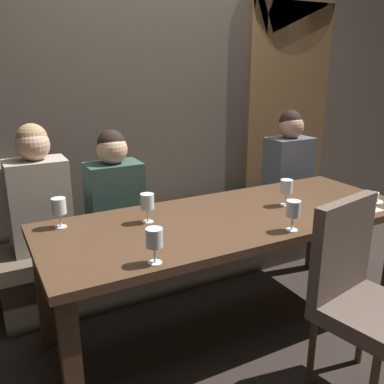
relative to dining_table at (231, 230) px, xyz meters
The scene contains 16 objects.
ground 0.65m from the dining_table, ahead, with size 9.00×9.00×0.00m, color black.
back_wall_tiled 1.49m from the dining_table, 90.00° to the left, with size 6.00×0.12×3.00m, color brown.
arched_door 1.91m from the dining_table, 40.43° to the left, with size 0.90×0.05×2.55m.
dining_table is the anchor object (origin of this frame).
banquette_bench 0.82m from the dining_table, 90.00° to the left, with size 2.50×0.44×0.45m.
chair_near_side 0.77m from the dining_table, 70.52° to the right, with size 0.52×0.52×0.98m.
diner_redhead 1.21m from the dining_table, 143.01° to the left, with size 0.36×0.24×0.80m.
diner_bearded 0.86m from the dining_table, 123.95° to the left, with size 0.36×0.24×0.73m.
diner_far_end 1.23m from the dining_table, 34.47° to the left, with size 0.36×0.24×0.78m.
wine_glass_end_right 0.98m from the dining_table, 162.83° to the left, with size 0.08×0.08×0.16m.
wine_glass_center_front 0.75m from the dining_table, 151.31° to the right, with size 0.08×0.08×0.16m.
wine_glass_near_left 0.44m from the dining_table, ahead, with size 0.08×0.08×0.16m.
wine_glass_center_back 0.42m from the dining_table, 64.88° to the right, with size 0.08×0.08×0.16m.
wine_glass_near_right 0.53m from the dining_table, 164.14° to the left, with size 0.08×0.08×0.16m.
espresso_cup 0.96m from the dining_table, 13.12° to the right, with size 0.12×0.12×0.06m.
dessert_plate 0.80m from the dining_table, 20.55° to the right, with size 0.19×0.19×0.05m.
Camera 1 is at (-1.27, -1.90, 1.59)m, focal length 39.17 mm.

